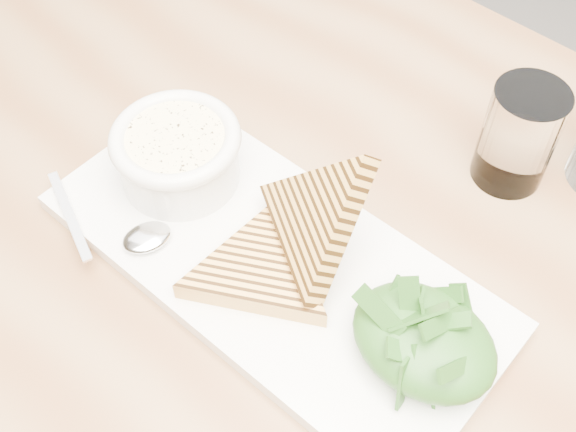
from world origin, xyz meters
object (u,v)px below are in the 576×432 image
Objects in this scene: table_top at (310,279)px; glass_near at (519,136)px; soup_bowl at (179,160)px; platter at (273,262)px.

glass_near is (0.07, 0.20, 0.07)m from table_top.
table_top is at bearing -110.74° from glass_near.
soup_bowl is (-0.14, -0.01, 0.06)m from table_top.
platter is at bearing -6.83° from soup_bowl.
platter is 3.75× the size of soup_bowl.
table_top is 0.22m from glass_near.
glass_near reaches higher than table_top.
platter is 3.97× the size of glass_near.
soup_bowl is 0.30m from glass_near.
soup_bowl is at bearing 173.17° from platter.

